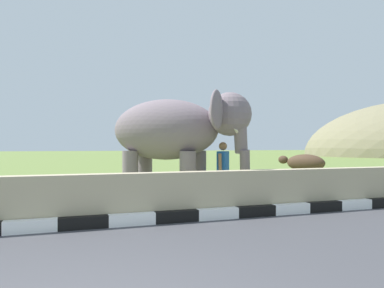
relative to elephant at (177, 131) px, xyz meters
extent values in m
cube|color=white|center=(-3.52, -2.68, -1.83)|extent=(0.90, 0.20, 0.24)
cube|color=black|center=(-2.62, -2.68, -1.83)|extent=(0.90, 0.20, 0.24)
cube|color=white|center=(-1.72, -2.68, -1.83)|extent=(0.90, 0.20, 0.24)
cube|color=black|center=(-0.82, -2.68, -1.83)|extent=(0.90, 0.20, 0.24)
cube|color=white|center=(0.08, -2.68, -1.83)|extent=(0.90, 0.20, 0.24)
cube|color=black|center=(0.98, -2.68, -1.83)|extent=(0.90, 0.20, 0.24)
cube|color=white|center=(1.88, -2.68, -1.83)|extent=(0.90, 0.20, 0.24)
cube|color=black|center=(2.78, -2.68, -1.83)|extent=(0.90, 0.20, 0.24)
cube|color=white|center=(3.68, -2.68, -1.83)|extent=(0.90, 0.20, 0.24)
cube|color=black|center=(4.58, -2.68, -1.83)|extent=(0.90, 0.20, 0.24)
cube|color=tan|center=(-0.72, -2.38, -1.45)|extent=(28.00, 0.36, 1.00)
cylinder|color=slate|center=(0.66, 0.05, -1.25)|extent=(0.44, 0.44, 1.41)
cylinder|color=slate|center=(0.10, -0.66, -1.25)|extent=(0.44, 0.44, 1.41)
cylinder|color=slate|center=(-0.67, 1.11, -1.25)|extent=(0.44, 0.44, 1.41)
cylinder|color=slate|center=(-1.23, 0.40, -1.25)|extent=(0.44, 0.44, 1.41)
ellipsoid|color=slate|center=(-0.28, 0.23, 0.06)|extent=(3.42, 3.18, 1.70)
sphere|color=slate|center=(1.18, -0.93, 0.44)|extent=(1.16, 1.16, 1.16)
ellipsoid|color=#D84C8C|center=(1.41, -1.11, 0.59)|extent=(0.68, 0.73, 0.44)
ellipsoid|color=slate|center=(1.55, -0.23, 0.49)|extent=(0.75, 0.85, 1.00)
ellipsoid|color=slate|center=(0.58, -1.46, 0.49)|extent=(0.75, 0.85, 1.00)
cylinder|color=slate|center=(1.41, -1.11, -0.11)|extent=(0.60, 0.64, 1.00)
cylinder|color=slate|center=(1.50, -1.19, -0.91)|extent=(0.41, 0.43, 0.82)
cone|color=beige|center=(1.54, -0.86, -0.01)|extent=(0.46, 0.53, 0.22)
cone|color=beige|center=(1.19, -1.30, -0.01)|extent=(0.46, 0.53, 0.22)
cylinder|color=navy|center=(1.26, -0.39, -1.54)|extent=(0.15, 0.15, 0.82)
cylinder|color=navy|center=(1.13, -0.53, -1.54)|extent=(0.15, 0.15, 0.82)
cube|color=#1E59B2|center=(1.20, -0.46, -0.84)|extent=(0.45, 0.46, 0.58)
cylinder|color=#9E7251|center=(1.37, -0.27, -0.87)|extent=(0.18, 0.18, 0.53)
cylinder|color=#9E7251|center=(1.02, -0.65, -0.87)|extent=(0.16, 0.16, 0.53)
sphere|color=#9E7251|center=(1.20, -0.46, -0.41)|extent=(0.23, 0.23, 0.23)
cylinder|color=#473323|center=(5.36, 2.29, -1.63)|extent=(0.12, 0.12, 0.65)
cylinder|color=#473323|center=(5.67, 2.47, -1.63)|extent=(0.12, 0.12, 0.65)
cylinder|color=#473323|center=(5.81, 1.51, -1.63)|extent=(0.12, 0.12, 0.65)
cylinder|color=#473323|center=(6.12, 1.70, -1.63)|extent=(0.12, 0.12, 0.65)
ellipsoid|color=#473323|center=(5.74, 1.99, -1.06)|extent=(1.28, 1.60, 0.66)
ellipsoid|color=#473323|center=(5.27, 2.80, -0.96)|extent=(0.43, 0.48, 0.32)
camera|label=1|loc=(-2.94, -9.73, -0.40)|focal=34.15mm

